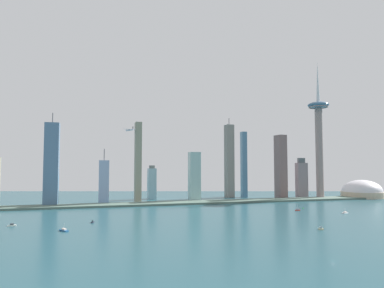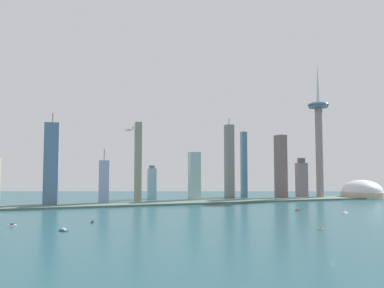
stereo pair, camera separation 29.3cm
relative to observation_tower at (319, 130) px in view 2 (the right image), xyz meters
The scene contains 21 objects.
ground_plane 567.82m from the observation_tower, 125.14° to the right, with size 6000.00×6000.00×0.00m, color #224A54.
waterfront_pier 350.95m from the observation_tower, behind, with size 950.14×50.88×3.65m, color #4F665B.
observation_tower is the anchor object (origin of this frame).
stadium_dome 181.11m from the observation_tower, ahead, with size 94.17×94.17×54.57m.
skyscraper_0 121.24m from the observation_tower, 157.04° to the left, with size 25.46×13.93×92.47m.
skyscraper_1 495.20m from the observation_tower, behind, with size 20.00×15.51×108.85m.
skyscraper_2 218.84m from the observation_tower, 156.41° to the left, with size 18.12×21.37×188.47m.
skyscraper_3 581.57m from the observation_tower, behind, with size 25.52×21.44×173.84m.
skyscraper_4 314.38m from the observation_tower, behind, with size 22.76×21.45×103.33m.
skyscraper_5 421.59m from the observation_tower, behind, with size 12.33×25.30×162.81m.
skyscraper_6 190.04m from the observation_tower, 155.42° to the left, with size 12.05×13.91×155.53m.
skyscraper_7 123.67m from the observation_tower, 165.72° to the left, with size 19.10×27.12×144.98m.
skyscraper_9 403.90m from the observation_tower, 166.51° to the left, with size 17.78×24.18×75.18m.
boat_0 561.99m from the observation_tower, 157.47° to the right, with size 4.59×7.89×3.12m.
boat_1 649.10m from the observation_tower, 160.77° to the right, with size 10.05×4.43×3.38m.
boat_3 289.17m from the observation_tower, 134.51° to the right, with size 9.11×4.01×10.72m.
boat_4 609.88m from the observation_tower, 153.95° to the right, with size 11.04×13.53×8.11m.
boat_5 295.88m from the observation_tower, 117.81° to the right, with size 12.86×8.83×7.82m.
boat_6 437.82m from the observation_tower, 126.06° to the right, with size 6.40×3.52×4.14m.
channel_buoy_1 263.50m from the observation_tower, 133.78° to the right, with size 1.94×1.94×2.66m, color green.
airplane 432.53m from the observation_tower, behind, with size 25.83×26.94×7.65m.
Camera 2 is at (-180.27, -234.49, 75.09)m, focal length 32.01 mm.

